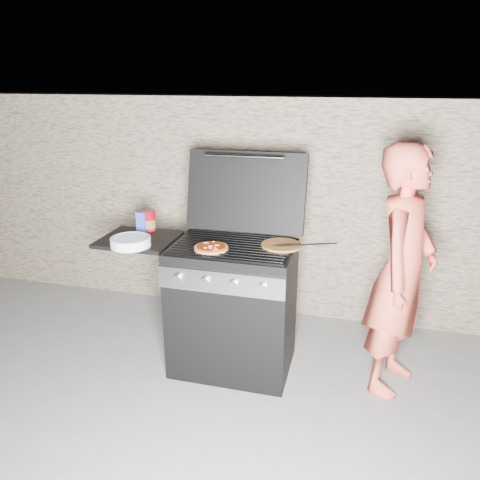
% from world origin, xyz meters
% --- Properties ---
extents(ground, '(50.00, 50.00, 0.00)m').
position_xyz_m(ground, '(0.00, 0.00, 0.00)').
color(ground, slate).
extents(stone_wall, '(8.00, 0.35, 1.80)m').
position_xyz_m(stone_wall, '(0.00, 1.05, 0.90)').
color(stone_wall, tan).
rests_on(stone_wall, ground).
extents(gas_grill, '(1.34, 0.79, 0.91)m').
position_xyz_m(gas_grill, '(-0.25, 0.00, 0.46)').
color(gas_grill, black).
rests_on(gas_grill, ground).
extents(pizza_topped, '(0.26, 0.26, 0.02)m').
position_xyz_m(pizza_topped, '(-0.11, -0.11, 0.92)').
color(pizza_topped, '#E5965E').
rests_on(pizza_topped, gas_grill).
extents(pizza_plain, '(0.30, 0.30, 0.01)m').
position_xyz_m(pizza_plain, '(0.31, 0.06, 0.92)').
color(pizza_plain, gold).
rests_on(pizza_plain, gas_grill).
extents(sauce_jar, '(0.11, 0.11, 0.15)m').
position_xyz_m(sauce_jar, '(-0.67, 0.17, 0.98)').
color(sauce_jar, maroon).
rests_on(sauce_jar, gas_grill).
extents(blue_carton, '(0.07, 0.05, 0.15)m').
position_xyz_m(blue_carton, '(-0.70, 0.13, 0.98)').
color(blue_carton, '#3041BA').
rests_on(blue_carton, gas_grill).
extents(plate_stack, '(0.33, 0.33, 0.06)m').
position_xyz_m(plate_stack, '(-0.64, -0.17, 0.93)').
color(plate_stack, white).
rests_on(plate_stack, gas_grill).
extents(person, '(0.56, 0.68, 1.60)m').
position_xyz_m(person, '(1.07, 0.08, 0.80)').
color(person, '#E1533E').
rests_on(person, ground).
extents(tongs, '(0.42, 0.06, 0.08)m').
position_xyz_m(tongs, '(0.46, 0.00, 0.95)').
color(tongs, black).
rests_on(tongs, gas_grill).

